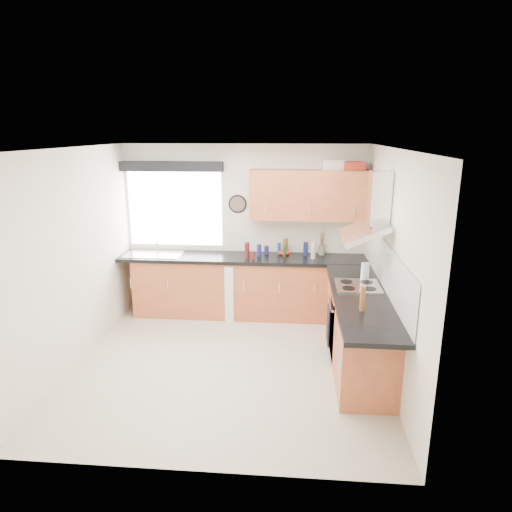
# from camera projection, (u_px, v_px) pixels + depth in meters

# --- Properties ---
(ground_plane) EXTENTS (3.60, 3.60, 0.00)m
(ground_plane) POSITION_uv_depth(u_px,v_px,m) (229.00, 363.00, 5.44)
(ground_plane) COLOR beige
(ceiling) EXTENTS (3.60, 3.60, 0.02)m
(ceiling) POSITION_uv_depth(u_px,v_px,m) (225.00, 148.00, 4.78)
(ceiling) COLOR white
(ceiling) RESTS_ON wall_back
(wall_back) EXTENTS (3.60, 0.02, 2.50)m
(wall_back) POSITION_uv_depth(u_px,v_px,m) (245.00, 229.00, 6.84)
(wall_back) COLOR silver
(wall_back) RESTS_ON ground_plane
(wall_front) EXTENTS (3.60, 0.02, 2.50)m
(wall_front) POSITION_uv_depth(u_px,v_px,m) (192.00, 330.00, 3.38)
(wall_front) COLOR silver
(wall_front) RESTS_ON ground_plane
(wall_left) EXTENTS (0.02, 3.60, 2.50)m
(wall_left) POSITION_uv_depth(u_px,v_px,m) (73.00, 259.00, 5.26)
(wall_left) COLOR silver
(wall_left) RESTS_ON ground_plane
(wall_right) EXTENTS (0.02, 3.60, 2.50)m
(wall_right) POSITION_uv_depth(u_px,v_px,m) (391.00, 267.00, 4.96)
(wall_right) COLOR silver
(wall_right) RESTS_ON ground_plane
(window) EXTENTS (1.40, 0.02, 1.10)m
(window) POSITION_uv_depth(u_px,v_px,m) (175.00, 209.00, 6.83)
(window) COLOR white
(window) RESTS_ON wall_back
(window_blind) EXTENTS (1.50, 0.18, 0.14)m
(window_blind) POSITION_uv_depth(u_px,v_px,m) (171.00, 166.00, 6.58)
(window_blind) COLOR black
(window_blind) RESTS_ON wall_back
(splashback) EXTENTS (0.01, 3.00, 0.54)m
(splashback) POSITION_uv_depth(u_px,v_px,m) (385.00, 265.00, 5.27)
(splashback) COLOR white
(splashback) RESTS_ON wall_right
(base_cab_back) EXTENTS (3.00, 0.58, 0.86)m
(base_cab_back) POSITION_uv_depth(u_px,v_px,m) (236.00, 287.00, 6.78)
(base_cab_back) COLOR #A44F2D
(base_cab_back) RESTS_ON ground_plane
(base_cab_corner) EXTENTS (0.60, 0.60, 0.86)m
(base_cab_corner) POSITION_uv_depth(u_px,v_px,m) (345.00, 290.00, 6.64)
(base_cab_corner) COLOR #A44F2D
(base_cab_corner) RESTS_ON ground_plane
(base_cab_right) EXTENTS (0.58, 2.10, 0.86)m
(base_cab_right) POSITION_uv_depth(u_px,v_px,m) (358.00, 329.00, 5.35)
(base_cab_right) COLOR #A44F2D
(base_cab_right) RESTS_ON ground_plane
(worktop_back) EXTENTS (3.60, 0.62, 0.05)m
(worktop_back) POSITION_uv_depth(u_px,v_px,m) (243.00, 258.00, 6.65)
(worktop_back) COLOR black
(worktop_back) RESTS_ON base_cab_back
(worktop_right) EXTENTS (0.62, 2.42, 0.05)m
(worktop_right) POSITION_uv_depth(u_px,v_px,m) (361.00, 297.00, 5.08)
(worktop_right) COLOR black
(worktop_right) RESTS_ON base_cab_right
(sink) EXTENTS (0.84, 0.46, 0.10)m
(sink) POSITION_uv_depth(u_px,v_px,m) (153.00, 252.00, 6.74)
(sink) COLOR silver
(sink) RESTS_ON worktop_back
(oven) EXTENTS (0.56, 0.58, 0.85)m
(oven) POSITION_uv_depth(u_px,v_px,m) (355.00, 324.00, 5.49)
(oven) COLOR black
(oven) RESTS_ON ground_plane
(hob_plate) EXTENTS (0.52, 0.52, 0.01)m
(hob_plate) POSITION_uv_depth(u_px,v_px,m) (358.00, 286.00, 5.36)
(hob_plate) COLOR silver
(hob_plate) RESTS_ON worktop_right
(extractor_hood) EXTENTS (0.52, 0.78, 0.66)m
(extractor_hood) POSITION_uv_depth(u_px,v_px,m) (371.00, 214.00, 5.13)
(extractor_hood) COLOR silver
(extractor_hood) RESTS_ON wall_right
(upper_cabinets) EXTENTS (1.70, 0.35, 0.70)m
(upper_cabinets) POSITION_uv_depth(u_px,v_px,m) (310.00, 195.00, 6.45)
(upper_cabinets) COLOR #A44F2D
(upper_cabinets) RESTS_ON wall_back
(washing_machine) EXTENTS (0.67, 0.65, 0.83)m
(washing_machine) POSITION_uv_depth(u_px,v_px,m) (221.00, 287.00, 6.82)
(washing_machine) COLOR white
(washing_machine) RESTS_ON ground_plane
(wall_clock) EXTENTS (0.27, 0.04, 0.27)m
(wall_clock) POSITION_uv_depth(u_px,v_px,m) (238.00, 204.00, 6.73)
(wall_clock) COLOR black
(wall_clock) RESTS_ON wall_back
(casserole) EXTENTS (0.35, 0.27, 0.14)m
(casserole) POSITION_uv_depth(u_px,v_px,m) (334.00, 165.00, 6.40)
(casserole) COLOR white
(casserole) RESTS_ON upper_cabinets
(storage_box) EXTENTS (0.29, 0.25, 0.12)m
(storage_box) POSITION_uv_depth(u_px,v_px,m) (354.00, 166.00, 6.26)
(storage_box) COLOR #A62B1A
(storage_box) RESTS_ON upper_cabinets
(utensil_pot) EXTENTS (0.12, 0.12, 0.14)m
(utensil_pot) POSITION_uv_depth(u_px,v_px,m) (322.00, 250.00, 6.72)
(utensil_pot) COLOR #7A7259
(utensil_pot) RESTS_ON worktop_back
(kitchen_roll) EXTENTS (0.11, 0.11, 0.22)m
(kitchen_roll) POSITION_uv_depth(u_px,v_px,m) (365.00, 272.00, 5.56)
(kitchen_roll) COLOR white
(kitchen_roll) RESTS_ON worktop_right
(tomato_cluster) EXTENTS (0.17, 0.17, 0.06)m
(tomato_cluster) POSITION_uv_depth(u_px,v_px,m) (284.00, 253.00, 6.73)
(tomato_cluster) COLOR red
(tomato_cluster) RESTS_ON worktop_back
(jar_0) EXTENTS (0.07, 0.07, 0.24)m
(jar_0) POSITION_uv_depth(u_px,v_px,m) (285.00, 247.00, 6.69)
(jar_0) COLOR brown
(jar_0) RESTS_ON worktop_back
(jar_1) EXTENTS (0.06, 0.06, 0.12)m
(jar_1) POSITION_uv_depth(u_px,v_px,m) (267.00, 250.00, 6.75)
(jar_1) COLOR #1D1851
(jar_1) RESTS_ON worktop_back
(jar_2) EXTENTS (0.05, 0.05, 0.12)m
(jar_2) POSITION_uv_depth(u_px,v_px,m) (253.00, 255.00, 6.47)
(jar_2) COLOR maroon
(jar_2) RESTS_ON worktop_back
(jar_3) EXTENTS (0.07, 0.07, 0.20)m
(jar_3) POSITION_uv_depth(u_px,v_px,m) (306.00, 249.00, 6.67)
(jar_3) COLOR #161A4C
(jar_3) RESTS_ON worktop_back
(jar_4) EXTENTS (0.05, 0.05, 0.18)m
(jar_4) POSITION_uv_depth(u_px,v_px,m) (279.00, 249.00, 6.72)
(jar_4) COLOR navy
(jar_4) RESTS_ON worktop_back
(jar_5) EXTENTS (0.07, 0.07, 0.17)m
(jar_5) POSITION_uv_depth(u_px,v_px,m) (259.00, 250.00, 6.64)
(jar_5) COLOR navy
(jar_5) RESTS_ON worktop_back
(jar_6) EXTENTS (0.04, 0.04, 0.15)m
(jar_6) POSITION_uv_depth(u_px,v_px,m) (284.00, 251.00, 6.61)
(jar_6) COLOR #153D19
(jar_6) RESTS_ON worktop_back
(jar_7) EXTENTS (0.07, 0.07, 0.23)m
(jar_7) POSITION_uv_depth(u_px,v_px,m) (247.00, 251.00, 6.50)
(jar_7) COLOR #4F1014
(jar_7) RESTS_ON worktop_back
(jar_8) EXTENTS (0.07, 0.07, 0.16)m
(jar_8) POSITION_uv_depth(u_px,v_px,m) (284.00, 249.00, 6.76)
(jar_8) COLOR #BAB39F
(jar_8) RESTS_ON worktop_back
(jar_9) EXTENTS (0.07, 0.07, 0.25)m
(jar_9) POSITION_uv_depth(u_px,v_px,m) (313.00, 250.00, 6.49)
(jar_9) COLOR #B3AD99
(jar_9) RESTS_ON worktop_back
(bottle_0) EXTENTS (0.05, 0.05, 0.26)m
(bottle_0) POSITION_uv_depth(u_px,v_px,m) (363.00, 299.00, 4.61)
(bottle_0) COLOR brown
(bottle_0) RESTS_ON worktop_right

